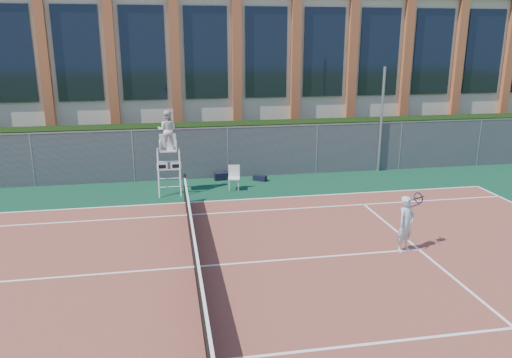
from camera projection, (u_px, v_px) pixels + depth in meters
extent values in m
plane|color=#233814|center=(195.00, 268.00, 13.22)|extent=(120.00, 120.00, 0.00)
cube|color=#0D3A2B|center=(193.00, 252.00, 14.16)|extent=(36.00, 20.00, 0.01)
cube|color=brown|center=(195.00, 267.00, 13.21)|extent=(23.77, 10.97, 0.02)
cylinder|color=black|center=(185.00, 188.00, 18.38)|extent=(0.10, 0.10, 1.10)
cube|color=black|center=(194.00, 252.00, 13.09)|extent=(0.03, 11.00, 0.86)
cube|color=white|center=(194.00, 236.00, 12.97)|extent=(0.06, 11.20, 0.07)
cube|color=black|center=(181.00, 149.00, 22.40)|extent=(40.00, 1.40, 2.20)
cube|color=beige|center=(174.00, 72.00, 29.20)|extent=(44.00, 10.00, 8.00)
cylinder|color=#9EA0A5|center=(381.00, 120.00, 22.36)|extent=(0.12, 0.12, 4.70)
cylinder|color=white|center=(158.00, 175.00, 19.02)|extent=(0.05, 0.49, 1.79)
cylinder|color=white|center=(180.00, 174.00, 19.16)|extent=(0.05, 0.49, 1.79)
cylinder|color=white|center=(159.00, 169.00, 19.89)|extent=(0.05, 0.49, 1.79)
cylinder|color=white|center=(180.00, 168.00, 20.03)|extent=(0.05, 0.49, 1.79)
cube|color=white|center=(168.00, 150.00, 19.30)|extent=(0.64, 0.55, 0.06)
cube|color=white|center=(168.00, 141.00, 19.46)|extent=(0.64, 0.05, 0.55)
cube|color=white|center=(162.00, 167.00, 19.06)|extent=(0.40, 0.03, 0.31)
cube|color=white|center=(176.00, 166.00, 19.14)|extent=(0.40, 0.03, 0.31)
imported|color=silver|center=(167.00, 130.00, 19.13)|extent=(0.83, 0.70, 1.51)
cube|color=silver|center=(234.00, 178.00, 19.93)|extent=(0.53, 0.53, 0.04)
cube|color=silver|center=(234.00, 171.00, 20.06)|extent=(0.45, 0.12, 0.49)
cylinder|color=silver|center=(229.00, 186.00, 19.82)|extent=(0.03, 0.03, 0.45)
cylinder|color=silver|center=(238.00, 186.00, 19.82)|extent=(0.03, 0.03, 0.45)
cylinder|color=silver|center=(230.00, 183.00, 20.17)|extent=(0.03, 0.03, 0.45)
cylinder|color=silver|center=(239.00, 183.00, 20.17)|extent=(0.03, 0.03, 0.45)
cube|color=black|center=(223.00, 176.00, 21.46)|extent=(0.76, 0.37, 0.31)
cube|color=black|center=(260.00, 178.00, 21.35)|extent=(0.61, 0.54, 0.23)
imported|color=silver|center=(406.00, 224.00, 14.02)|extent=(0.70, 0.60, 1.61)
torus|color=#121B46|center=(418.00, 198.00, 14.11)|extent=(0.38, 0.30, 0.30)
sphere|color=#CCE533|center=(418.00, 197.00, 14.32)|extent=(0.07, 0.07, 0.07)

